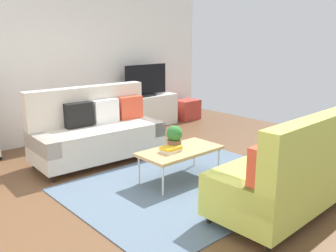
{
  "coord_description": "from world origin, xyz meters",
  "views": [
    {
      "loc": [
        -3.0,
        -3.35,
        1.86
      ],
      "look_at": [
        0.22,
        0.25,
        0.65
      ],
      "focal_mm": 39.04,
      "sensor_mm": 36.0,
      "label": 1
    }
  ],
  "objects_px": {
    "storage_trunk": "(187,110)",
    "table_book_0": "(171,151)",
    "couch_beige": "(97,131)",
    "tv_console": "(146,111)",
    "potted_plant": "(174,137)",
    "bottle_0": "(136,92)",
    "coffee_table": "(180,151)",
    "couch_green": "(292,172)",
    "vase_1": "(127,95)",
    "bottle_1": "(140,92)",
    "vase_0": "(121,94)",
    "tv": "(146,81)"
  },
  "relations": [
    {
      "from": "tv_console",
      "to": "storage_trunk",
      "type": "bearing_deg",
      "value": -5.19
    },
    {
      "from": "couch_beige",
      "to": "bottle_1",
      "type": "bearing_deg",
      "value": -143.87
    },
    {
      "from": "storage_trunk",
      "to": "vase_0",
      "type": "xyz_separation_m",
      "value": [
        -1.68,
        0.15,
        0.51
      ]
    },
    {
      "from": "table_book_0",
      "to": "bottle_1",
      "type": "height_order",
      "value": "bottle_1"
    },
    {
      "from": "tv",
      "to": "vase_0",
      "type": "xyz_separation_m",
      "value": [
        -0.58,
        0.07,
        -0.22
      ]
    },
    {
      "from": "coffee_table",
      "to": "bottle_0",
      "type": "bearing_deg",
      "value": 64.89
    },
    {
      "from": "coffee_table",
      "to": "tv",
      "type": "height_order",
      "value": "tv"
    },
    {
      "from": "tv",
      "to": "vase_0",
      "type": "bearing_deg",
      "value": 173.12
    },
    {
      "from": "couch_green",
      "to": "coffee_table",
      "type": "bearing_deg",
      "value": 100.23
    },
    {
      "from": "tv",
      "to": "storage_trunk",
      "type": "height_order",
      "value": "tv"
    },
    {
      "from": "storage_trunk",
      "to": "table_book_0",
      "type": "distance_m",
      "value": 3.68
    },
    {
      "from": "vase_0",
      "to": "coffee_table",
      "type": "bearing_deg",
      "value": -108.71
    },
    {
      "from": "couch_beige",
      "to": "vase_1",
      "type": "relative_size",
      "value": 13.63
    },
    {
      "from": "tv_console",
      "to": "bottle_0",
      "type": "height_order",
      "value": "bottle_0"
    },
    {
      "from": "table_book_0",
      "to": "couch_beige",
      "type": "bearing_deg",
      "value": 98.89
    },
    {
      "from": "couch_green",
      "to": "vase_1",
      "type": "height_order",
      "value": "couch_green"
    },
    {
      "from": "couch_green",
      "to": "tv",
      "type": "distance_m",
      "value": 4.17
    },
    {
      "from": "bottle_1",
      "to": "vase_0",
      "type": "bearing_deg",
      "value": 167.53
    },
    {
      "from": "potted_plant",
      "to": "vase_0",
      "type": "bearing_deg",
      "value": 69.91
    },
    {
      "from": "couch_beige",
      "to": "couch_green",
      "type": "relative_size",
      "value": 1.01
    },
    {
      "from": "coffee_table",
      "to": "bottle_0",
      "type": "height_order",
      "value": "bottle_0"
    },
    {
      "from": "potted_plant",
      "to": "vase_0",
      "type": "distance_m",
      "value": 2.73
    },
    {
      "from": "coffee_table",
      "to": "storage_trunk",
      "type": "height_order",
      "value": "storage_trunk"
    },
    {
      "from": "coffee_table",
      "to": "storage_trunk",
      "type": "distance_m",
      "value": 3.56
    },
    {
      "from": "potted_plant",
      "to": "bottle_1",
      "type": "height_order",
      "value": "bottle_1"
    },
    {
      "from": "tv_console",
      "to": "vase_1",
      "type": "height_order",
      "value": "vase_1"
    },
    {
      "from": "vase_0",
      "to": "tv",
      "type": "bearing_deg",
      "value": -6.88
    },
    {
      "from": "potted_plant",
      "to": "bottle_0",
      "type": "relative_size",
      "value": 1.46
    },
    {
      "from": "vase_0",
      "to": "bottle_1",
      "type": "relative_size",
      "value": 0.95
    },
    {
      "from": "table_book_0",
      "to": "bottle_0",
      "type": "xyz_separation_m",
      "value": [
        1.34,
        2.52,
        0.31
      ]
    },
    {
      "from": "couch_green",
      "to": "table_book_0",
      "type": "distance_m",
      "value": 1.49
    },
    {
      "from": "table_book_0",
      "to": "vase_1",
      "type": "xyz_separation_m",
      "value": [
        1.19,
        2.61,
        0.27
      ]
    },
    {
      "from": "couch_beige",
      "to": "storage_trunk",
      "type": "bearing_deg",
      "value": -157.74
    },
    {
      "from": "tv_console",
      "to": "vase_0",
      "type": "distance_m",
      "value": 0.71
    },
    {
      "from": "coffee_table",
      "to": "tv_console",
      "type": "relative_size",
      "value": 0.79
    },
    {
      "from": "vase_1",
      "to": "bottle_0",
      "type": "relative_size",
      "value": 0.66
    },
    {
      "from": "couch_beige",
      "to": "table_book_0",
      "type": "height_order",
      "value": "couch_beige"
    },
    {
      "from": "couch_green",
      "to": "potted_plant",
      "type": "distance_m",
      "value": 1.52
    },
    {
      "from": "bottle_1",
      "to": "storage_trunk",
      "type": "bearing_deg",
      "value": -2.7
    },
    {
      "from": "couch_green",
      "to": "bottle_0",
      "type": "relative_size",
      "value": 8.93
    },
    {
      "from": "potted_plant",
      "to": "vase_0",
      "type": "xyz_separation_m",
      "value": [
        0.94,
        2.56,
        0.15
      ]
    },
    {
      "from": "vase_1",
      "to": "couch_green",
      "type": "bearing_deg",
      "value": -100.42
    },
    {
      "from": "tv_console",
      "to": "tv",
      "type": "height_order",
      "value": "tv"
    },
    {
      "from": "coffee_table",
      "to": "vase_0",
      "type": "height_order",
      "value": "vase_0"
    },
    {
      "from": "vase_0",
      "to": "vase_1",
      "type": "xyz_separation_m",
      "value": [
        0.14,
        0.0,
        -0.02
      ]
    },
    {
      "from": "couch_beige",
      "to": "table_book_0",
      "type": "relative_size",
      "value": 8.08
    },
    {
      "from": "vase_0",
      "to": "vase_1",
      "type": "relative_size",
      "value": 1.3
    },
    {
      "from": "vase_0",
      "to": "vase_1",
      "type": "height_order",
      "value": "vase_0"
    },
    {
      "from": "storage_trunk",
      "to": "tv",
      "type": "bearing_deg",
      "value": 175.84
    },
    {
      "from": "couch_beige",
      "to": "bottle_1",
      "type": "relative_size",
      "value": 9.95
    }
  ]
}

